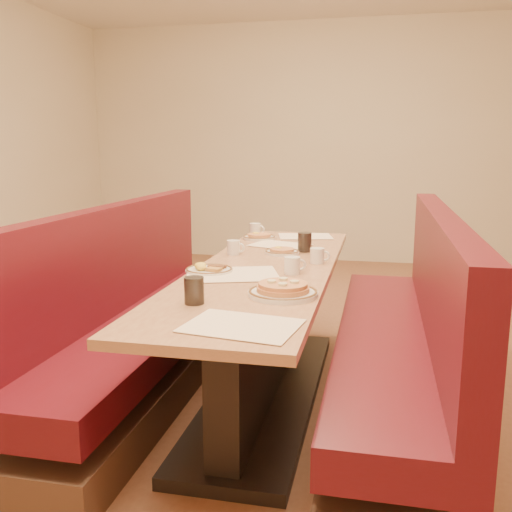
% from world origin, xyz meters
% --- Properties ---
extents(ground, '(8.00, 8.00, 0.00)m').
position_xyz_m(ground, '(0.00, 0.00, 0.00)').
color(ground, '#9E6647').
rests_on(ground, ground).
extents(room_envelope, '(6.04, 8.04, 2.82)m').
position_xyz_m(room_envelope, '(0.00, 0.00, 1.93)').
color(room_envelope, beige).
rests_on(room_envelope, ground).
extents(diner_table, '(0.70, 2.50, 0.75)m').
position_xyz_m(diner_table, '(0.00, 0.00, 0.37)').
color(diner_table, black).
rests_on(diner_table, ground).
extents(booth_left, '(0.55, 2.50, 1.05)m').
position_xyz_m(booth_left, '(-0.73, 0.00, 0.36)').
color(booth_left, '#4C3326').
rests_on(booth_left, ground).
extents(booth_right, '(0.55, 2.50, 1.05)m').
position_xyz_m(booth_right, '(0.73, 0.00, 0.36)').
color(booth_right, '#4C3326').
rests_on(booth_right, ground).
extents(placemat_near_left, '(0.53, 0.46, 0.00)m').
position_xyz_m(placemat_near_left, '(-0.12, -0.22, 0.75)').
color(placemat_near_left, '#F8E8C2').
rests_on(placemat_near_left, diner_table).
extents(placemat_near_right, '(0.43, 0.35, 0.00)m').
position_xyz_m(placemat_near_right, '(0.12, -1.01, 0.75)').
color(placemat_near_right, '#F8E8C2').
rests_on(placemat_near_right, diner_table).
extents(placemat_far_left, '(0.42, 0.36, 0.00)m').
position_xyz_m(placemat_far_left, '(-0.04, 0.66, 0.75)').
color(placemat_far_left, '#F8E8C2').
rests_on(placemat_far_left, diner_table).
extents(placemat_far_right, '(0.42, 0.35, 0.00)m').
position_xyz_m(placemat_far_right, '(0.08, 1.05, 0.75)').
color(placemat_far_right, '#F8E8C2').
rests_on(placemat_far_right, diner_table).
extents(pancake_plate, '(0.30, 0.30, 0.07)m').
position_xyz_m(pancake_plate, '(0.19, -0.56, 0.77)').
color(pancake_plate, white).
rests_on(pancake_plate, diner_table).
extents(eggs_plate, '(0.24, 0.24, 0.05)m').
position_xyz_m(eggs_plate, '(-0.26, -0.18, 0.76)').
color(eggs_plate, white).
rests_on(eggs_plate, diner_table).
extents(extra_plate_mid, '(0.20, 0.20, 0.04)m').
position_xyz_m(extra_plate_mid, '(0.03, 0.39, 0.76)').
color(extra_plate_mid, white).
rests_on(extra_plate_mid, diner_table).
extents(extra_plate_far, '(0.23, 0.23, 0.05)m').
position_xyz_m(extra_plate_far, '(-0.22, 0.89, 0.77)').
color(extra_plate_far, white).
rests_on(extra_plate_far, diner_table).
extents(coffee_mug_a, '(0.11, 0.08, 0.09)m').
position_xyz_m(coffee_mug_a, '(0.17, -0.13, 0.79)').
color(coffee_mug_a, white).
rests_on(coffee_mug_a, diner_table).
extents(coffee_mug_b, '(0.11, 0.08, 0.08)m').
position_xyz_m(coffee_mug_b, '(-0.25, 0.30, 0.79)').
color(coffee_mug_b, white).
rests_on(coffee_mug_b, diner_table).
extents(coffee_mug_c, '(0.11, 0.08, 0.08)m').
position_xyz_m(coffee_mug_c, '(0.26, 0.15, 0.79)').
color(coffee_mug_c, white).
rests_on(coffee_mug_c, diner_table).
extents(coffee_mug_d, '(0.11, 0.08, 0.09)m').
position_xyz_m(coffee_mug_d, '(-0.28, 1.03, 0.79)').
color(coffee_mug_d, white).
rests_on(coffee_mug_d, diner_table).
extents(soda_tumbler_near, '(0.08, 0.08, 0.11)m').
position_xyz_m(soda_tumbler_near, '(-0.14, -0.76, 0.81)').
color(soda_tumbler_near, black).
rests_on(soda_tumbler_near, diner_table).
extents(soda_tumbler_mid, '(0.08, 0.08, 0.12)m').
position_xyz_m(soda_tumbler_mid, '(0.15, 0.49, 0.81)').
color(soda_tumbler_mid, black).
rests_on(soda_tumbler_mid, diner_table).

